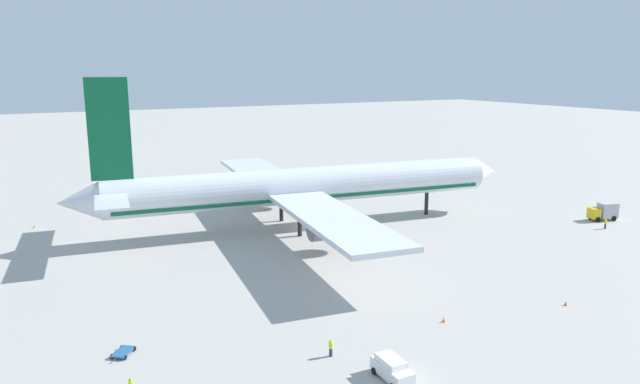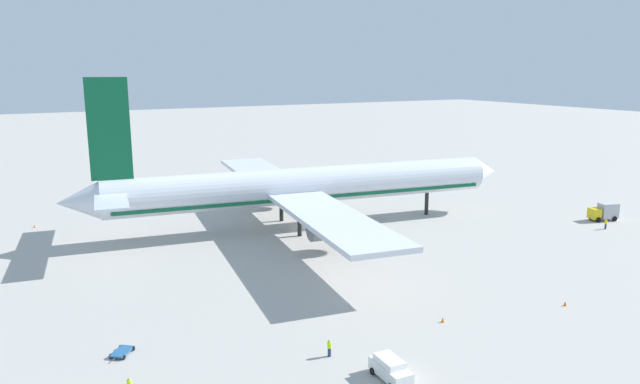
# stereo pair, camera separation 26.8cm
# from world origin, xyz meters

# --- Properties ---
(ground_plane) EXTENTS (600.00, 600.00, 0.00)m
(ground_plane) POSITION_xyz_m (0.00, 0.00, 0.00)
(ground_plane) COLOR #ADA8A0
(airliner) EXTENTS (76.85, 71.76, 25.23)m
(airliner) POSITION_xyz_m (-1.48, 0.20, 6.99)
(airliner) COLOR silver
(airliner) RESTS_ON ground
(service_truck_1) EXTENTS (5.35, 3.42, 3.08)m
(service_truck_1) POSITION_xyz_m (47.99, -21.33, 1.61)
(service_truck_1) COLOR yellow
(service_truck_1) RESTS_ON ground
(service_van) EXTENTS (2.19, 4.51, 1.97)m
(service_van) POSITION_xyz_m (-16.64, -47.95, 1.03)
(service_van) COLOR white
(service_van) RESTS_ON ground
(baggage_cart_0) EXTENTS (3.47, 2.35, 1.47)m
(baggage_cart_0) POSITION_xyz_m (52.60, 31.79, 0.80)
(baggage_cart_0) COLOR gray
(baggage_cart_0) RESTS_ON ground
(baggage_cart_1) EXTENTS (2.55, 2.74, 0.40)m
(baggage_cart_1) POSITION_xyz_m (-36.35, -32.15, 0.26)
(baggage_cart_1) COLOR #26598C
(baggage_cart_1) RESTS_ON ground
(ground_worker_0) EXTENTS (0.47, 0.47, 1.71)m
(ground_worker_0) POSITION_xyz_m (-19.24, -41.78, 0.87)
(ground_worker_0) COLOR navy
(ground_worker_0) RESTS_ON ground
(ground_worker_2) EXTENTS (0.52, 0.52, 1.79)m
(ground_worker_2) POSITION_xyz_m (43.14, -25.22, 0.92)
(ground_worker_2) COLOR navy
(ground_worker_2) RESTS_ON ground
(traffic_cone_0) EXTENTS (0.36, 0.36, 0.55)m
(traffic_cone_0) POSITION_xyz_m (-4.94, -40.96, 0.28)
(traffic_cone_0) COLOR orange
(traffic_cone_0) RESTS_ON ground
(traffic_cone_1) EXTENTS (0.36, 0.36, 0.55)m
(traffic_cone_1) POSITION_xyz_m (-34.48, 34.00, 0.28)
(traffic_cone_1) COLOR orange
(traffic_cone_1) RESTS_ON ground
(traffic_cone_2) EXTENTS (0.36, 0.36, 0.55)m
(traffic_cone_2) POSITION_xyz_m (10.21, -44.14, 0.28)
(traffic_cone_2) COLOR orange
(traffic_cone_2) RESTS_ON ground
(traffic_cone_3) EXTENTS (0.36, 0.36, 0.55)m
(traffic_cone_3) POSITION_xyz_m (-41.34, 21.18, 0.28)
(traffic_cone_3) COLOR orange
(traffic_cone_3) RESTS_ON ground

